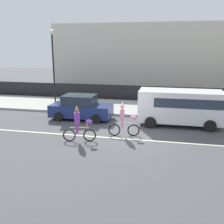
{
  "coord_description": "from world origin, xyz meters",
  "views": [
    {
      "loc": [
        2.01,
        -13.54,
        4.83
      ],
      "look_at": [
        -1.15,
        1.2,
        1.0
      ],
      "focal_mm": 42.0,
      "sensor_mm": 36.0,
      "label": 1
    }
  ],
  "objects_px": {
    "parade_cyclist_pink": "(124,121)",
    "parked_car_navy": "(81,108)",
    "parade_cyclist_purple": "(79,126)",
    "parked_van_white": "(181,105)",
    "street_lamp_post": "(53,57)"
  },
  "relations": [
    {
      "from": "parade_cyclist_purple",
      "to": "parked_van_white",
      "type": "height_order",
      "value": "parked_van_white"
    },
    {
      "from": "parade_cyclist_purple",
      "to": "parked_van_white",
      "type": "relative_size",
      "value": 0.38
    },
    {
      "from": "parade_cyclist_pink",
      "to": "parked_van_white",
      "type": "height_order",
      "value": "parked_van_white"
    },
    {
      "from": "parked_van_white",
      "to": "parked_car_navy",
      "type": "relative_size",
      "value": 1.22
    },
    {
      "from": "parade_cyclist_pink",
      "to": "parked_car_navy",
      "type": "bearing_deg",
      "value": 140.65
    },
    {
      "from": "parade_cyclist_purple",
      "to": "parked_car_navy",
      "type": "bearing_deg",
      "value": 107.75
    },
    {
      "from": "parade_cyclist_pink",
      "to": "parked_car_navy",
      "type": "xyz_separation_m",
      "value": [
        -3.43,
        2.81,
        -0.06
      ]
    },
    {
      "from": "parked_van_white",
      "to": "street_lamp_post",
      "type": "bearing_deg",
      "value": 161.46
    },
    {
      "from": "parade_cyclist_purple",
      "to": "parked_car_navy",
      "type": "height_order",
      "value": "parade_cyclist_purple"
    },
    {
      "from": "parked_car_navy",
      "to": "street_lamp_post",
      "type": "distance_m",
      "value": 5.61
    },
    {
      "from": "parade_cyclist_pink",
      "to": "parked_car_navy",
      "type": "height_order",
      "value": "parade_cyclist_pink"
    },
    {
      "from": "parade_cyclist_pink",
      "to": "street_lamp_post",
      "type": "xyz_separation_m",
      "value": [
        -6.72,
        6.03,
        3.15
      ]
    },
    {
      "from": "parked_car_navy",
      "to": "parked_van_white",
      "type": "bearing_deg",
      "value": -0.64
    },
    {
      "from": "parade_cyclist_purple",
      "to": "parade_cyclist_pink",
      "type": "height_order",
      "value": "same"
    },
    {
      "from": "parked_van_white",
      "to": "street_lamp_post",
      "type": "height_order",
      "value": "street_lamp_post"
    }
  ]
}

